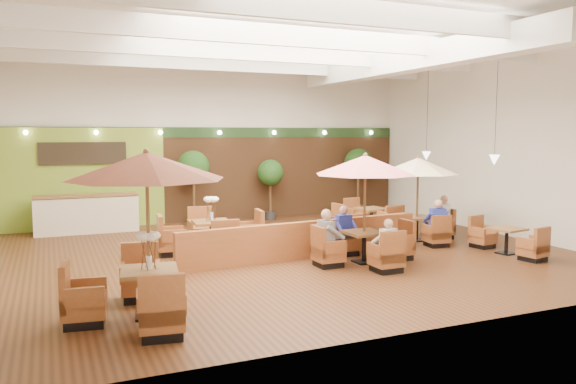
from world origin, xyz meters
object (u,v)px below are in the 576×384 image
topiary_0 (193,170)px  diner_1 (345,225)px  service_counter (87,214)px  table_5 (364,221)px  table_1 (365,188)px  diner_3 (437,218)px  diner_2 (328,233)px  table_4 (506,241)px  booth_divider (306,240)px  table_3 (212,235)px  table_0 (143,198)px  diner_4 (442,212)px  topiary_2 (358,165)px  topiary_1 (270,175)px  table_2 (418,182)px  diner_0 (387,239)px

topiary_0 → diner_1: bearing=-68.9°
service_counter → table_5: size_ratio=1.19×
table_1 → diner_3: table_1 is taller
diner_2 → service_counter: bearing=-145.7°
table_1 → table_4: bearing=-8.7°
booth_divider → table_3: bearing=134.4°
service_counter → booth_divider: service_counter is taller
table_0 → table_1: (5.34, 1.97, -0.22)m
table_5 → diner_2: size_ratio=2.91×
diner_2 → diner_4: (4.59, 1.75, -0.03)m
diner_2 → topiary_2: bearing=144.5°
table_5 → topiary_1: bearing=110.6°
table_1 → table_2: (2.77, 1.75, -0.11)m
topiary_1 → diner_4: topiary_1 is taller
table_3 → diner_2: bearing=-46.8°
table_4 → table_5: bearing=102.9°
table_1 → diner_0: size_ratio=3.59×
table_2 → table_3: size_ratio=0.87×
diner_0 → topiary_2: bearing=54.0°
topiary_1 → diner_4: size_ratio=2.67×
service_counter → table_5: (7.82, -3.24, -0.24)m
table_5 → diner_2: (-3.06, -3.55, 0.44)m
booth_divider → diner_2: (0.12, -0.96, 0.33)m
diner_2 → diner_4: 4.91m
table_4 → table_1: bearing=162.1°
diner_0 → diner_1: (0.00, 1.88, 0.02)m
topiary_1 → diner_2: size_ratio=2.45×
booth_divider → diner_1: 1.10m
table_3 → diner_1: (2.96, -1.64, 0.31)m
table_2 → table_5: 2.32m
table_1 → diner_1: (0.00, 0.94, -1.01)m
table_1 → diner_4: size_ratio=3.25×
table_3 → table_5: table_3 is taller
diner_3 → table_3: bearing=173.9°
booth_divider → diner_0: diner_0 is taller
table_0 → diner_1: bearing=36.9°
topiary_0 → diner_4: (5.98, -5.23, -1.08)m
service_counter → table_3: bearing=-56.9°
table_0 → table_2: table_0 is taller
topiary_1 → diner_3: size_ratio=2.60×
table_2 → diner_3: table_2 is taller
table_4 → diner_1: (-3.80, 1.51, 0.43)m
table_3 → topiary_2: size_ratio=1.12×
booth_divider → diner_2: 1.02m
table_3 → diner_4: table_3 is taller
table_2 → diner_2: 4.20m
booth_divider → topiary_1: bearing=71.3°
table_5 → topiary_2: 4.16m
diner_1 → diner_2: bearing=45.2°
table_5 → diner_3: bearing=-82.4°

